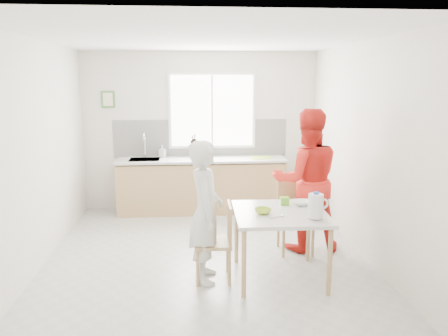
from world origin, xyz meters
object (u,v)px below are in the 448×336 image
object	(u,v)px
person_white	(206,212)
bowl_white	(302,203)
milk_jug	(316,205)
bowl_green	(263,211)
wine_bottle_a	(195,148)
person_red	(306,180)
wine_bottle_b	(192,149)
dining_table	(280,219)
chair_far	(295,212)
chair_left	(219,238)

from	to	relation	value
person_white	bowl_white	world-z (taller)	person_white
person_white	milk_jug	xyz separation A→B (m)	(1.15, -0.31, 0.14)
bowl_green	bowl_white	distance (m)	0.58
bowl_green	wine_bottle_a	distance (m)	2.95
person_red	wine_bottle_b	size ratio (longest dim) A/B	6.23
bowl_green	milk_jug	bearing A→B (deg)	-25.04
person_red	wine_bottle_a	world-z (taller)	person_red
person_red	bowl_green	xyz separation A→B (m)	(-0.72, -0.89, -0.12)
milk_jug	wine_bottle_a	bearing A→B (deg)	112.91
dining_table	person_red	world-z (taller)	person_red
chair_far	person_white	bearing A→B (deg)	-145.10
bowl_green	bowl_white	bearing A→B (deg)	29.60
chair_far	bowl_white	distance (m)	0.64
bowl_green	wine_bottle_b	xyz separation A→B (m)	(-0.75, 2.83, 0.26)
chair_far	person_white	xyz separation A→B (m)	(-1.20, -0.79, 0.27)
person_white	wine_bottle_b	world-z (taller)	person_white
bowl_white	wine_bottle_a	xyz separation A→B (m)	(-1.21, 2.56, 0.27)
person_white	bowl_white	bearing A→B (deg)	-77.50
dining_table	bowl_white	bearing A→B (deg)	38.45
person_white	milk_jug	world-z (taller)	person_white
milk_jug	wine_bottle_b	world-z (taller)	wine_bottle_b
chair_far	milk_jug	xyz separation A→B (m)	(-0.05, -1.10, 0.41)
bowl_green	wine_bottle_a	size ratio (longest dim) A/B	0.56
milk_jug	wine_bottle_a	distance (m)	3.33
person_red	wine_bottle_a	bearing A→B (deg)	-52.66
bowl_white	milk_jug	world-z (taller)	milk_jug
milk_jug	wine_bottle_a	world-z (taller)	wine_bottle_a
person_red	bowl_green	distance (m)	1.15
bowl_white	person_red	bearing A→B (deg)	70.41
person_red	chair_far	bearing A→B (deg)	13.16
person_white	dining_table	bearing A→B (deg)	-90.00
dining_table	person_white	bearing A→B (deg)	178.64
bowl_green	bowl_white	world-z (taller)	bowl_green
person_white	person_red	bearing A→B (deg)	-57.16
dining_table	wine_bottle_b	xyz separation A→B (m)	(-0.95, 2.78, 0.37)
chair_left	bowl_white	size ratio (longest dim) A/B	4.16
person_white	bowl_white	xyz separation A→B (m)	(1.13, 0.22, 0.01)
dining_table	wine_bottle_b	size ratio (longest dim) A/B	3.47
chair_left	milk_jug	distance (m)	1.14
dining_table	bowl_green	xyz separation A→B (m)	(-0.20, -0.05, 0.11)
milk_jug	wine_bottle_b	xyz separation A→B (m)	(-1.26, 3.07, 0.14)
chair_left	milk_jug	size ratio (longest dim) A/B	3.17
chair_far	person_white	world-z (taller)	person_white
bowl_green	chair_left	bearing A→B (deg)	172.74
person_red	wine_bottle_a	distance (m)	2.43
dining_table	bowl_white	size ratio (longest dim) A/B	4.92
dining_table	wine_bottle_b	bearing A→B (deg)	108.77
dining_table	chair_left	world-z (taller)	chair_left
dining_table	milk_jug	world-z (taller)	milk_jug
chair_left	chair_far	size ratio (longest dim) A/B	0.93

